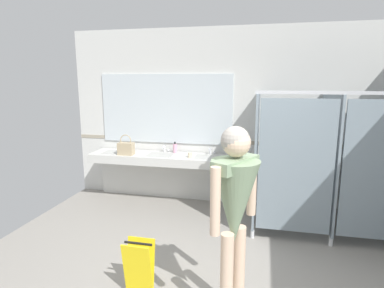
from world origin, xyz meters
The scene contains 10 objects.
wall_back centered at (0.00, 2.79, 1.47)m, with size 5.86×0.12×2.95m, color silver.
wall_back_tile_band centered at (0.00, 2.73, 1.05)m, with size 5.86×0.01×0.06m, color #9E937F.
vanity_counter centered at (-1.25, 2.50, 0.63)m, with size 2.45×0.59×0.96m.
mirror_panel centered at (-1.25, 2.72, 1.59)m, with size 2.35×0.02×1.20m, color silver.
bathroom_stalls centered at (1.34, 1.83, 1.03)m, with size 2.03×1.36×1.96m.
person_standing centered at (0.23, -0.16, 1.10)m, with size 0.55×0.55×1.73m.
handbag centered at (-1.82, 2.27, 0.96)m, with size 0.26×0.15×0.35m.
soap_dispenser centered at (-1.05, 2.59, 0.93)m, with size 0.07×0.07×0.19m.
paper_cup centered at (-0.72, 2.30, 0.88)m, with size 0.07×0.07×0.08m, color beige.
wet_floor_sign centered at (-0.70, -0.01, 0.29)m, with size 0.28×0.19×0.56m.
Camera 1 is at (0.43, -2.67, 2.07)m, focal length 30.02 mm.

